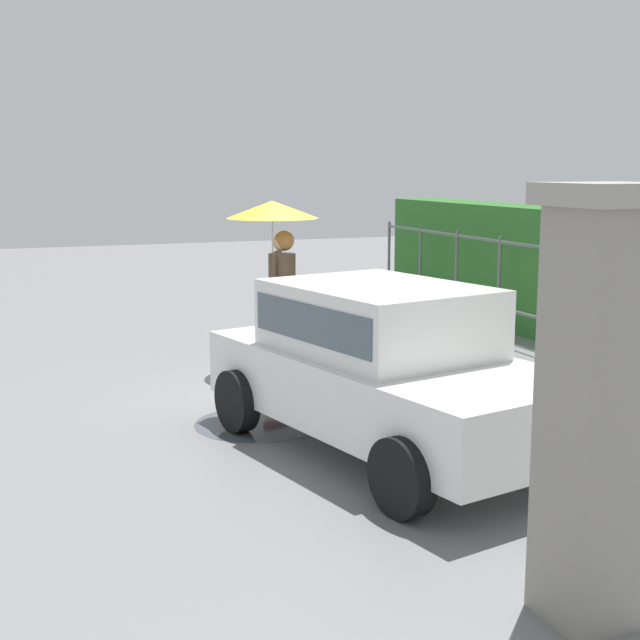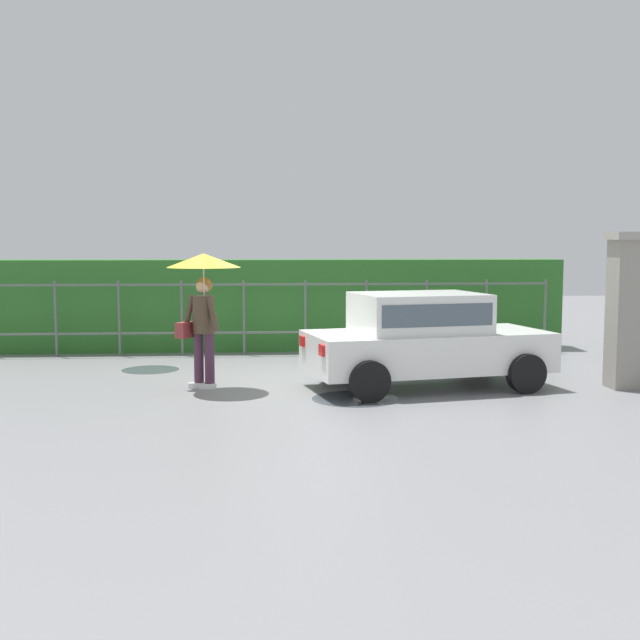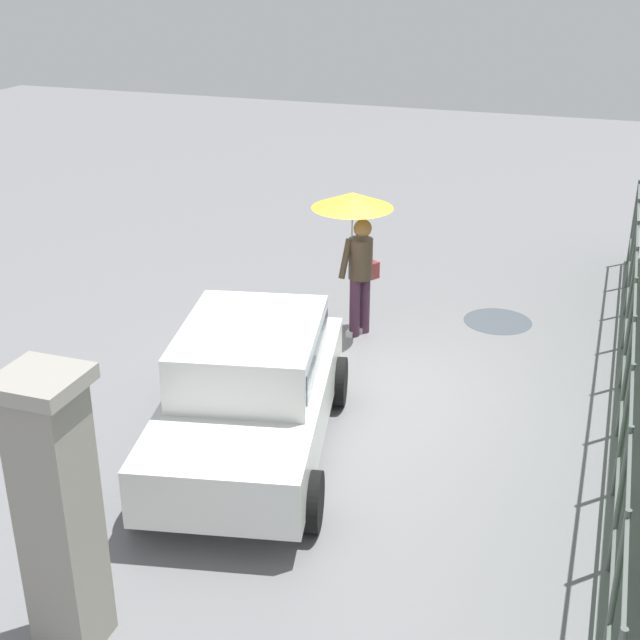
% 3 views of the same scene
% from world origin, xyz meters
% --- Properties ---
extents(ground_plane, '(40.00, 40.00, 0.00)m').
position_xyz_m(ground_plane, '(0.00, 0.00, 0.00)').
color(ground_plane, slate).
extents(car, '(3.97, 2.47, 1.48)m').
position_xyz_m(car, '(1.85, -0.70, 0.80)').
color(car, white).
rests_on(car, ground).
extents(pedestrian, '(1.13, 1.13, 2.09)m').
position_xyz_m(pedestrian, '(-1.55, -0.56, 1.62)').
color(pedestrian, '#47283D').
rests_on(pedestrian, ground).
extents(gate_pillar, '(0.60, 0.60, 2.42)m').
position_xyz_m(gate_pillar, '(4.97, -0.93, 1.24)').
color(gate_pillar, gray).
rests_on(gate_pillar, ground).
extents(fence_section, '(11.18, 0.05, 1.50)m').
position_xyz_m(fence_section, '(-0.42, 3.14, 0.83)').
color(fence_section, '#59605B').
rests_on(fence_section, ground).
extents(puddle_near, '(1.27, 1.27, 0.00)m').
position_xyz_m(puddle_near, '(0.70, -1.51, 0.00)').
color(puddle_near, '#4C545B').
rests_on(puddle_near, ground).
extents(puddle_far, '(1.01, 1.01, 0.00)m').
position_xyz_m(puddle_far, '(-2.66, 1.35, 0.00)').
color(puddle_far, '#4C545B').
rests_on(puddle_far, ground).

